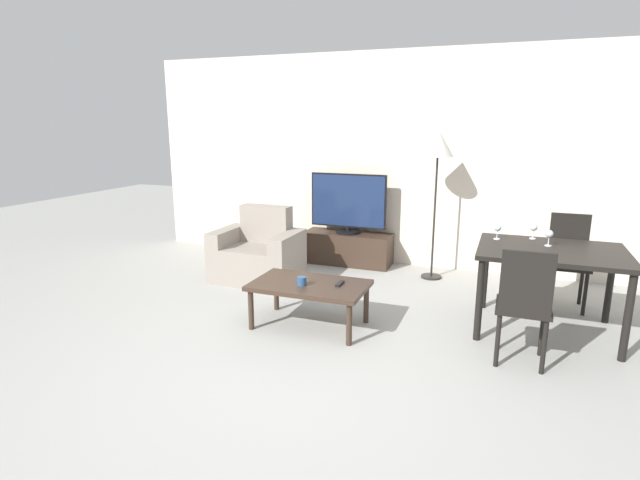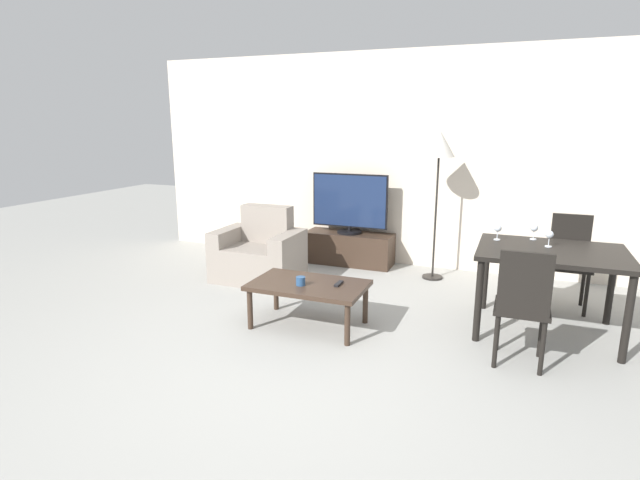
{
  "view_description": "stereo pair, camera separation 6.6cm",
  "coord_description": "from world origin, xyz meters",
  "px_view_note": "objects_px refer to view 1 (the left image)",
  "views": [
    {
      "loc": [
        1.39,
        -2.98,
        1.84
      ],
      "look_at": [
        -0.41,
        1.67,
        0.65
      ],
      "focal_mm": 28.0,
      "sensor_mm": 36.0,
      "label": 1
    },
    {
      "loc": [
        1.45,
        -2.95,
        1.84
      ],
      "look_at": [
        -0.41,
        1.67,
        0.65
      ],
      "focal_mm": 28.0,
      "sensor_mm": 36.0,
      "label": 2
    }
  ],
  "objects_px": {
    "armchair": "(259,255)",
    "wine_glass_right": "(534,228)",
    "floor_lamp": "(438,150)",
    "cup_white_near": "(302,281)",
    "tv": "(348,204)",
    "dining_chair_far": "(568,256)",
    "wine_glass_left": "(498,229)",
    "coffee_table": "(309,288)",
    "dining_table": "(551,259)",
    "wine_glass_center": "(549,235)",
    "remote_primary": "(340,284)",
    "tv_stand": "(348,248)",
    "dining_chair_near": "(524,301)"
  },
  "relations": [
    {
      "from": "armchair",
      "to": "wine_glass_right",
      "type": "xyz_separation_m",
      "value": [
        2.95,
        -0.06,
        0.56
      ]
    },
    {
      "from": "floor_lamp",
      "to": "cup_white_near",
      "type": "bearing_deg",
      "value": -113.78
    },
    {
      "from": "armchair",
      "to": "tv",
      "type": "distance_m",
      "value": 1.38
    },
    {
      "from": "dining_chair_far",
      "to": "wine_glass_left",
      "type": "relative_size",
      "value": 6.4
    },
    {
      "from": "coffee_table",
      "to": "cup_white_near",
      "type": "relative_size",
      "value": 12.42
    },
    {
      "from": "dining_table",
      "to": "wine_glass_center",
      "type": "bearing_deg",
      "value": 105.0
    },
    {
      "from": "dining_table",
      "to": "wine_glass_left",
      "type": "height_order",
      "value": "wine_glass_left"
    },
    {
      "from": "wine_glass_right",
      "to": "dining_table",
      "type": "bearing_deg",
      "value": -67.24
    },
    {
      "from": "tv",
      "to": "remote_primary",
      "type": "relative_size",
      "value": 6.67
    },
    {
      "from": "dining_table",
      "to": "tv",
      "type": "bearing_deg",
      "value": 148.18
    },
    {
      "from": "tv",
      "to": "wine_glass_center",
      "type": "distance_m",
      "value": 2.66
    },
    {
      "from": "floor_lamp",
      "to": "wine_glass_center",
      "type": "xyz_separation_m",
      "value": [
        1.16,
        -1.12,
        -0.66
      ]
    },
    {
      "from": "tv",
      "to": "wine_glass_right",
      "type": "distance_m",
      "value": 2.43
    },
    {
      "from": "armchair",
      "to": "wine_glass_center",
      "type": "xyz_separation_m",
      "value": [
        3.07,
        -0.31,
        0.56
      ]
    },
    {
      "from": "tv_stand",
      "to": "wine_glass_right",
      "type": "distance_m",
      "value": 2.52
    },
    {
      "from": "tv_stand",
      "to": "cup_white_near",
      "type": "height_order",
      "value": "cup_white_near"
    },
    {
      "from": "coffee_table",
      "to": "remote_primary",
      "type": "distance_m",
      "value": 0.28
    },
    {
      "from": "wine_glass_right",
      "to": "floor_lamp",
      "type": "bearing_deg",
      "value": 140.26
    },
    {
      "from": "tv",
      "to": "remote_primary",
      "type": "xyz_separation_m",
      "value": [
        0.58,
        -2.04,
        -0.38
      ]
    },
    {
      "from": "tv",
      "to": "wine_glass_left",
      "type": "xyz_separation_m",
      "value": [
        1.86,
        -1.23,
        0.06
      ]
    },
    {
      "from": "dining_chair_far",
      "to": "remote_primary",
      "type": "xyz_separation_m",
      "value": [
        -1.95,
        -1.38,
        -0.1
      ]
    },
    {
      "from": "dining_table",
      "to": "wine_glass_left",
      "type": "bearing_deg",
      "value": 155.15
    },
    {
      "from": "tv",
      "to": "floor_lamp",
      "type": "xyz_separation_m",
      "value": [
        1.13,
        -0.22,
        0.72
      ]
    },
    {
      "from": "armchair",
      "to": "remote_primary",
      "type": "distance_m",
      "value": 1.7
    },
    {
      "from": "floor_lamp",
      "to": "cup_white_near",
      "type": "relative_size",
      "value": 20.9
    },
    {
      "from": "dining_chair_far",
      "to": "floor_lamp",
      "type": "distance_m",
      "value": 1.78
    },
    {
      "from": "floor_lamp",
      "to": "wine_glass_left",
      "type": "relative_size",
      "value": 11.96
    },
    {
      "from": "tv_stand",
      "to": "armchair",
      "type": "bearing_deg",
      "value": -126.97
    },
    {
      "from": "tv_stand",
      "to": "coffee_table",
      "type": "xyz_separation_m",
      "value": [
        0.31,
        -2.1,
        0.16
      ]
    },
    {
      "from": "dining_chair_near",
      "to": "wine_glass_center",
      "type": "height_order",
      "value": "dining_chair_near"
    },
    {
      "from": "dining_table",
      "to": "wine_glass_right",
      "type": "bearing_deg",
      "value": 112.76
    },
    {
      "from": "armchair",
      "to": "tv",
      "type": "height_order",
      "value": "tv"
    },
    {
      "from": "armchair",
      "to": "remote_primary",
      "type": "xyz_separation_m",
      "value": [
        1.36,
        -1.01,
        0.12
      ]
    },
    {
      "from": "coffee_table",
      "to": "tv_stand",
      "type": "bearing_deg",
      "value": 98.52
    },
    {
      "from": "dining_chair_near",
      "to": "wine_glass_center",
      "type": "xyz_separation_m",
      "value": [
        0.19,
        0.89,
        0.34
      ]
    },
    {
      "from": "armchair",
      "to": "coffee_table",
      "type": "relative_size",
      "value": 0.94
    },
    {
      "from": "dining_table",
      "to": "remote_primary",
      "type": "distance_m",
      "value": 1.86
    },
    {
      "from": "tv_stand",
      "to": "remote_primary",
      "type": "distance_m",
      "value": 2.13
    },
    {
      "from": "wine_glass_center",
      "to": "floor_lamp",
      "type": "bearing_deg",
      "value": 136.17
    },
    {
      "from": "dining_chair_near",
      "to": "wine_glass_right",
      "type": "distance_m",
      "value": 1.19
    },
    {
      "from": "dining_chair_far",
      "to": "dining_chair_near",
      "type": "bearing_deg",
      "value": -105.24
    },
    {
      "from": "dining_chair_far",
      "to": "wine_glass_left",
      "type": "xyz_separation_m",
      "value": [
        -0.68,
        -0.57,
        0.34
      ]
    },
    {
      "from": "dining_chair_near",
      "to": "remote_primary",
      "type": "relative_size",
      "value": 6.23
    },
    {
      "from": "tv_stand",
      "to": "wine_glass_left",
      "type": "xyz_separation_m",
      "value": [
        1.86,
        -1.23,
        0.65
      ]
    },
    {
      "from": "wine_glass_right",
      "to": "remote_primary",
      "type": "bearing_deg",
      "value": -149.17
    },
    {
      "from": "armchair",
      "to": "coffee_table",
      "type": "xyz_separation_m",
      "value": [
        1.09,
        -1.07,
        0.06
      ]
    },
    {
      "from": "tv",
      "to": "wine_glass_right",
      "type": "bearing_deg",
      "value": -26.57
    },
    {
      "from": "floor_lamp",
      "to": "wine_glass_right",
      "type": "height_order",
      "value": "floor_lamp"
    },
    {
      "from": "coffee_table",
      "to": "wine_glass_left",
      "type": "relative_size",
      "value": 7.11
    },
    {
      "from": "coffee_table",
      "to": "dining_chair_far",
      "type": "distance_m",
      "value": 2.65
    }
  ]
}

